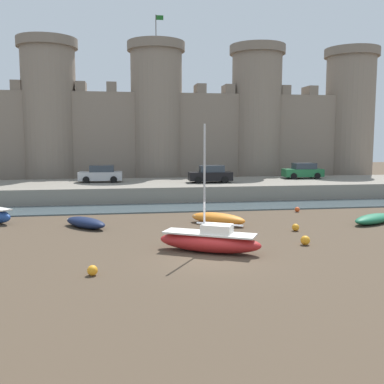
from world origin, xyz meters
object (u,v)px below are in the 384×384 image
object	(u,v)px
rowboat_midflat_left	(374,219)
mooring_buoy_mid_mud	(296,227)
mooring_buoy_near_shore	(297,209)
rowboat_foreground_right	(218,218)
car_quay_west	(303,171)
rowboat_near_channel_left	(85,222)
mooring_buoy_off_centre	(92,270)
mooring_buoy_near_channel	(305,240)
car_quay_centre_west	(211,174)
sailboat_foreground_centre	(210,240)
car_quay_east	(101,174)

from	to	relation	value
rowboat_midflat_left	mooring_buoy_mid_mud	size ratio (longest dim) A/B	8.97
mooring_buoy_near_shore	rowboat_foreground_right	bearing A→B (deg)	-150.56
mooring_buoy_mid_mud	car_quay_west	world-z (taller)	car_quay_west
rowboat_near_channel_left	mooring_buoy_off_centre	distance (m)	10.27
rowboat_near_channel_left	mooring_buoy_near_channel	xyz separation A→B (m)	(11.78, -6.51, -0.10)
mooring_buoy_near_shore	car_quay_centre_west	world-z (taller)	car_quay_centre_west
rowboat_near_channel_left	car_quay_west	world-z (taller)	car_quay_west
rowboat_near_channel_left	car_quay_west	size ratio (longest dim) A/B	0.83
car_quay_centre_west	sailboat_foreground_centre	bearing A→B (deg)	-101.40
mooring_buoy_off_centre	rowboat_midflat_left	bearing A→B (deg)	26.25
mooring_buoy_mid_mud	mooring_buoy_near_channel	bearing A→B (deg)	-103.98
rowboat_near_channel_left	mooring_buoy_mid_mud	distance (m)	13.01
rowboat_near_channel_left	mooring_buoy_mid_mud	bearing A→B (deg)	-13.32
car_quay_east	mooring_buoy_near_shore	bearing A→B (deg)	-37.01
car_quay_east	car_quay_centre_west	bearing A→B (deg)	-10.44
sailboat_foreground_centre	rowboat_foreground_right	xyz separation A→B (m)	(1.92, 6.99, -0.19)
mooring_buoy_near_shore	car_quay_centre_west	size ratio (longest dim) A/B	0.09
sailboat_foreground_centre	mooring_buoy_off_centre	world-z (taller)	sailboat_foreground_centre
rowboat_near_channel_left	rowboat_foreground_right	world-z (taller)	rowboat_foreground_right
rowboat_midflat_left	mooring_buoy_near_shore	world-z (taller)	rowboat_midflat_left
rowboat_foreground_right	car_quay_west	xyz separation A→B (m)	(12.69, 16.40, 1.81)
sailboat_foreground_centre	car_quay_east	world-z (taller)	sailboat_foreground_centre
rowboat_midflat_left	rowboat_near_channel_left	bearing A→B (deg)	175.29
car_quay_west	rowboat_foreground_right	bearing A→B (deg)	-127.72
rowboat_midflat_left	car_quay_west	xyz separation A→B (m)	(2.50, 17.74, 1.87)
mooring_buoy_near_channel	mooring_buoy_off_centre	size ratio (longest dim) A/B	1.15
rowboat_midflat_left	car_quay_east	world-z (taller)	car_quay_east
car_quay_east	mooring_buoy_off_centre	bearing A→B (deg)	-88.40
rowboat_foreground_right	car_quay_centre_west	bearing A→B (deg)	80.70
rowboat_near_channel_left	rowboat_foreground_right	xyz separation A→B (m)	(8.45, -0.20, 0.05)
mooring_buoy_near_channel	mooring_buoy_near_shore	bearing A→B (deg)	70.07
rowboat_near_channel_left	mooring_buoy_mid_mud	size ratio (longest dim) A/B	7.81
car_quay_west	car_quay_east	xyz separation A→B (m)	(-20.80, -0.97, 0.00)
sailboat_foreground_centre	mooring_buoy_off_centre	distance (m)	6.26
rowboat_near_channel_left	mooring_buoy_off_centre	size ratio (longest dim) A/B	8.03
rowboat_near_channel_left	sailboat_foreground_centre	bearing A→B (deg)	-47.79
sailboat_foreground_centre	mooring_buoy_off_centre	size ratio (longest dim) A/B	14.57
rowboat_foreground_right	car_quay_west	bearing A→B (deg)	52.28
car_quay_west	car_quay_east	bearing A→B (deg)	-177.32
rowboat_foreground_right	car_quay_east	world-z (taller)	car_quay_east
car_quay_west	mooring_buoy_near_channel	bearing A→B (deg)	-112.39
mooring_buoy_near_channel	mooring_buoy_off_centre	xyz separation A→B (m)	(-10.73, -3.70, -0.03)
car_quay_centre_west	rowboat_midflat_left	bearing A→B (deg)	-61.77
rowboat_near_channel_left	car_quay_west	xyz separation A→B (m)	(21.14, 16.20, 1.86)
mooring_buoy_mid_mud	car_quay_centre_west	distance (m)	16.56
mooring_buoy_off_centre	rowboat_foreground_right	bearing A→B (deg)	53.52
mooring_buoy_mid_mud	car_quay_east	bearing A→B (deg)	124.06
rowboat_foreground_right	mooring_buoy_off_centre	world-z (taller)	rowboat_foreground_right
mooring_buoy_off_centre	car_quay_east	size ratio (longest dim) A/B	0.10
car_quay_east	mooring_buoy_near_channel	bearing A→B (deg)	-62.23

